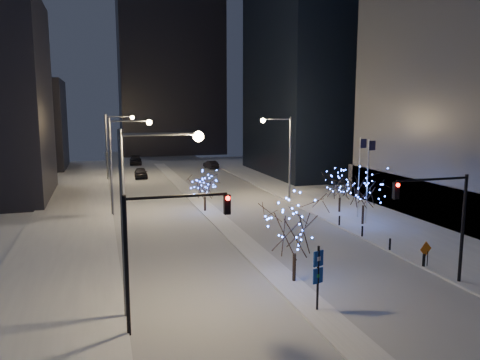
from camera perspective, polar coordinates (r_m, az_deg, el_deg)
name	(u,v)px	position (r m, az deg, el deg)	size (l,w,h in m)	color
ground	(315,310)	(27.05, 9.13, -15.39)	(160.00, 160.00, 0.00)	silver
road	(193,196)	(59.21, -5.75, -1.97)	(20.00, 130.00, 0.02)	#9DA2AB
median	(201,203)	(54.39, -4.74, -2.85)	(2.00, 80.00, 0.15)	silver
east_sidewalk	(362,214)	(50.69, 14.61, -3.97)	(10.00, 90.00, 0.15)	silver
west_sidewalk	(68,235)	(43.64, -20.26, -6.30)	(8.00, 90.00, 0.15)	silver
filler_west_far	(11,125)	(93.40, -26.12, 6.05)	(18.00, 16.00, 16.00)	black
horizon_block	(171,65)	(115.81, -8.47, 13.65)	(24.00, 14.00, 42.00)	black
street_lamp_w_near	(143,197)	(24.64, -11.71, -2.00)	(4.40, 0.56, 10.00)	#595E66
street_lamp_w_mid	(121,153)	(49.38, -14.31, 3.26)	(4.40, 0.56, 10.00)	#595E66
street_lamp_w_far	(113,138)	(74.30, -15.18, 5.00)	(4.40, 0.56, 10.00)	#595E66
street_lamp_east	(283,146)	(56.41, 5.27, 4.10)	(3.90, 0.56, 10.00)	#595E66
traffic_signal_west	(159,239)	(23.14, -9.89, -7.07)	(5.26, 0.43, 7.00)	black
traffic_signal_east	(443,212)	(31.15, 23.53, -3.57)	(5.26, 0.43, 7.00)	black
flagpoles	(364,173)	(46.71, 14.86, 0.83)	(1.35, 2.60, 8.00)	silver
bollards	(375,237)	(39.87, 16.18, -6.73)	(0.16, 12.16, 0.90)	black
car_near	(141,173)	(75.66, -12.00, 0.85)	(1.94, 4.83, 1.65)	black
car_mid	(211,165)	(85.93, -3.57, 1.89)	(1.52, 4.36, 1.44)	black
car_far	(136,160)	(93.93, -12.61, 2.35)	(2.29, 5.62, 1.63)	black
holiday_tree_median_near	(295,227)	(29.56, 6.72, -5.69)	(4.75, 4.75, 5.62)	black
holiday_tree_median_far	(205,185)	(49.69, -4.32, -0.66)	(4.38, 4.38, 4.26)	black
holiday_tree_plaza_near	(364,188)	(45.25, 14.87, -0.99)	(5.78, 5.78, 5.40)	black
holiday_tree_plaza_far	(340,184)	(50.11, 12.12, -0.53)	(4.99, 4.99, 4.64)	black
wayfinding_sign	(318,272)	(25.99, 9.49, -10.99)	(0.65, 0.29, 3.73)	black
construction_sign	(426,251)	(35.11, 21.69, -8.08)	(1.07, 0.24, 1.78)	black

